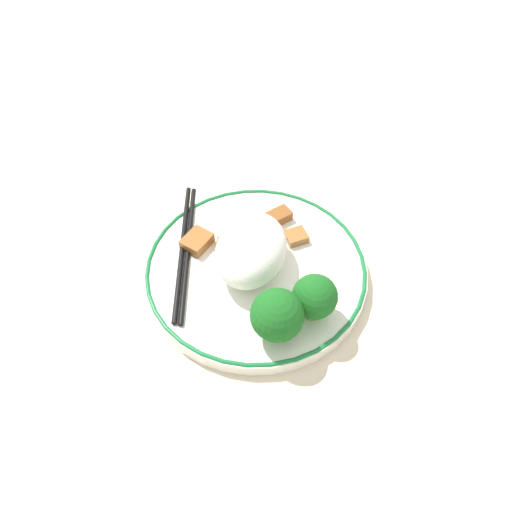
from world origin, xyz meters
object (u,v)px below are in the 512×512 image
plate (256,270)px  chopsticks (185,249)px  broccoli_back_left (277,315)px  broccoli_back_center (315,297)px

plate → chopsticks: (-0.00, -0.09, 0.01)m
plate → broccoli_back_left: (0.08, 0.04, 0.04)m
broccoli_back_left → chopsticks: 0.16m
broccoli_back_center → broccoli_back_left: bearing=-44.7°
plate → broccoli_back_center: broccoli_back_center is taller
broccoli_back_center → chopsticks: 0.18m
plate → chopsticks: size_ratio=1.28×
broccoli_back_left → broccoli_back_center: broccoli_back_left is taller
plate → chopsticks: bearing=-90.5°
plate → broccoli_back_left: bearing=28.9°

